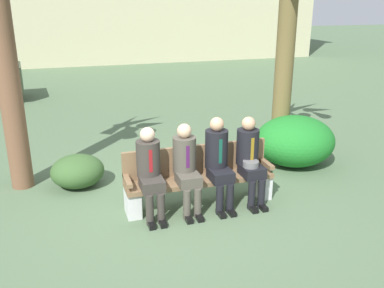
# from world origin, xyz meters

# --- Properties ---
(ground_plane) EXTENTS (80.00, 80.00, 0.00)m
(ground_plane) POSITION_xyz_m (0.00, 0.00, 0.00)
(ground_plane) COLOR #51684A
(park_bench) EXTENTS (2.25, 0.44, 0.90)m
(park_bench) POSITION_xyz_m (0.31, -0.10, 0.43)
(park_bench) COLOR brown
(park_bench) RESTS_ON ground
(seated_man_leftmost) EXTENTS (0.34, 0.72, 1.30)m
(seated_man_leftmost) POSITION_xyz_m (-0.46, -0.23, 0.73)
(seated_man_leftmost) COLOR #38332D
(seated_man_leftmost) RESTS_ON ground
(seated_man_centerleft) EXTENTS (0.34, 0.72, 1.30)m
(seated_man_centerleft) POSITION_xyz_m (0.07, -0.23, 0.73)
(seated_man_centerleft) COLOR #4C473D
(seated_man_centerleft) RESTS_ON ground
(seated_man_centerright) EXTENTS (0.34, 0.72, 1.36)m
(seated_man_centerright) POSITION_xyz_m (0.57, -0.22, 0.76)
(seated_man_centerright) COLOR black
(seated_man_centerright) RESTS_ON ground
(seated_man_rightmost) EXTENTS (0.34, 0.72, 1.32)m
(seated_man_rightmost) POSITION_xyz_m (1.07, -0.23, 0.73)
(seated_man_rightmost) COLOR black
(seated_man_rightmost) RESTS_ON ground
(shrub_near_bench) EXTENTS (0.88, 0.80, 0.55)m
(shrub_near_bench) POSITION_xyz_m (-1.42, 1.09, 0.27)
(shrub_near_bench) COLOR #37582B
(shrub_near_bench) RESTS_ON ground
(shrub_mid_lawn) EXTENTS (1.49, 1.37, 0.93)m
(shrub_mid_lawn) POSITION_xyz_m (2.54, 0.90, 0.47)
(shrub_mid_lawn) COLOR #1E7626
(shrub_mid_lawn) RESTS_ON ground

